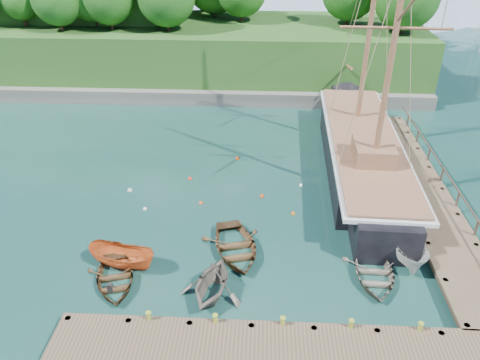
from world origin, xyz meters
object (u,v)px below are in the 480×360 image
object	(u,v)px
rowboat_0	(115,283)
rowboat_3	(373,278)
rowboat_2	(235,252)
cabin_boat_white	(403,257)
motorboat_orange	(124,266)
schooner	(362,157)
rowboat_1	(212,295)

from	to	relation	value
rowboat_0	rowboat_3	distance (m)	13.31
rowboat_2	cabin_boat_white	world-z (taller)	cabin_boat_white
rowboat_0	motorboat_orange	distance (m)	1.31
rowboat_2	motorboat_orange	size ratio (longest dim) A/B	1.24
rowboat_3	schooner	size ratio (longest dim) A/B	0.15
rowboat_1	rowboat_3	distance (m)	8.38
rowboat_3	schooner	distance (m)	11.60
rowboat_3	motorboat_orange	xyz separation A→B (m)	(-13.17, 0.23, 0.00)
rowboat_1	motorboat_orange	distance (m)	5.28
rowboat_2	cabin_boat_white	size ratio (longest dim) A/B	1.06
motorboat_orange	schooner	size ratio (longest dim) A/B	0.14
rowboat_3	schooner	bearing A→B (deg)	85.83
rowboat_0	motorboat_orange	bearing A→B (deg)	68.64
rowboat_3	cabin_boat_white	world-z (taller)	cabin_boat_white
cabin_boat_white	schooner	size ratio (longest dim) A/B	0.16
cabin_boat_white	rowboat_1	bearing A→B (deg)	-166.56
rowboat_1	cabin_boat_white	xyz separation A→B (m)	(10.18, 3.43, 0.00)
rowboat_2	rowboat_3	size ratio (longest dim) A/B	1.13
schooner	rowboat_1	bearing A→B (deg)	-123.84
rowboat_1	motorboat_orange	size ratio (longest dim) A/B	0.95
rowboat_2	rowboat_0	bearing A→B (deg)	-171.12
rowboat_0	rowboat_1	xyz separation A→B (m)	(5.04, -0.54, 0.00)
motorboat_orange	schooner	bearing A→B (deg)	-37.78
motorboat_orange	cabin_boat_white	xyz separation A→B (m)	(15.12, 1.58, 0.00)
rowboat_0	rowboat_3	bearing A→B (deg)	-12.56
rowboat_2	motorboat_orange	bearing A→B (deg)	178.01
rowboat_1	rowboat_2	bearing A→B (deg)	85.71
rowboat_2	rowboat_3	xyz separation A→B (m)	(7.26, -1.69, 0.00)
rowboat_0	rowboat_3	size ratio (longest dim) A/B	0.95
rowboat_0	motorboat_orange	xyz separation A→B (m)	(0.09, 1.31, 0.00)
cabin_boat_white	rowboat_3	bearing A→B (deg)	-142.47
rowboat_0	rowboat_2	size ratio (longest dim) A/B	0.84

